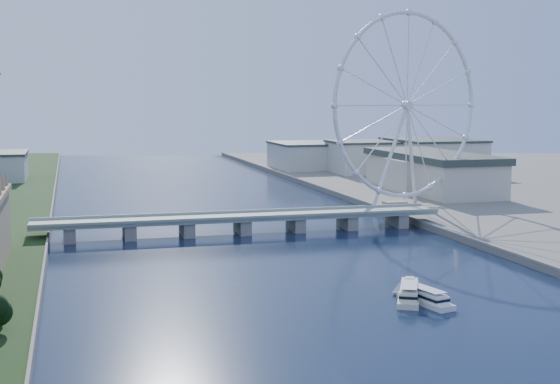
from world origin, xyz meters
name	(u,v)px	position (x,y,z in m)	size (l,w,h in m)	color
westminster_bridge	(242,221)	(0.00, 300.00, 6.63)	(220.00, 22.00, 9.50)	gray
london_eye	(407,106)	(119.98, 355.08, 67.52)	(113.60, 39.12, 124.30)	silver
county_hall	(431,195)	(175.00, 430.00, 0.00)	(54.00, 144.00, 35.00)	beige
city_skyline	(222,163)	(39.22, 560.08, 16.96)	(505.00, 280.00, 32.00)	beige
tour_boat_near	(425,304)	(30.86, 139.94, 0.00)	(7.15, 28.07, 6.18)	white
tour_boat_far	(409,300)	(27.28, 145.90, 0.00)	(7.76, 30.34, 6.71)	beige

